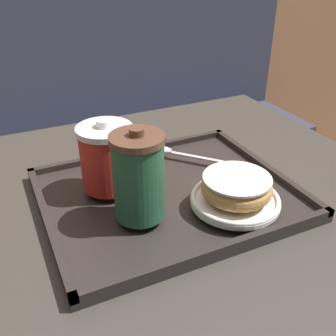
{
  "coord_description": "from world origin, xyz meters",
  "views": [
    {
      "loc": [
        -0.24,
        -0.52,
        1.13
      ],
      "look_at": [
        0.01,
        0.01,
        0.8
      ],
      "focal_mm": 42.0,
      "sensor_mm": 36.0,
      "label": 1
    }
  ],
  "objects_px": {
    "coffee_cup_rear": "(106,157)",
    "donut_chocolate_glazed": "(236,187)",
    "spoon": "(173,152)",
    "coffee_cup_front": "(139,176)"
  },
  "relations": [
    {
      "from": "coffee_cup_front",
      "to": "donut_chocolate_glazed",
      "type": "bearing_deg",
      "value": -14.19
    },
    {
      "from": "spoon",
      "to": "coffee_cup_front",
      "type": "bearing_deg",
      "value": 97.33
    },
    {
      "from": "coffee_cup_rear",
      "to": "donut_chocolate_glazed",
      "type": "bearing_deg",
      "value": -39.59
    },
    {
      "from": "spoon",
      "to": "coffee_cup_rear",
      "type": "bearing_deg",
      "value": 68.47
    },
    {
      "from": "coffee_cup_front",
      "to": "coffee_cup_rear",
      "type": "relative_size",
      "value": 1.18
    },
    {
      "from": "spoon",
      "to": "donut_chocolate_glazed",
      "type": "bearing_deg",
      "value": 141.84
    },
    {
      "from": "donut_chocolate_glazed",
      "to": "coffee_cup_front",
      "type": "bearing_deg",
      "value": 165.81
    },
    {
      "from": "coffee_cup_front",
      "to": "coffee_cup_rear",
      "type": "distance_m",
      "value": 0.11
    },
    {
      "from": "donut_chocolate_glazed",
      "to": "spoon",
      "type": "xyz_separation_m",
      "value": [
        -0.02,
        0.2,
        -0.03
      ]
    },
    {
      "from": "donut_chocolate_glazed",
      "to": "coffee_cup_rear",
      "type": "bearing_deg",
      "value": 140.41
    }
  ]
}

